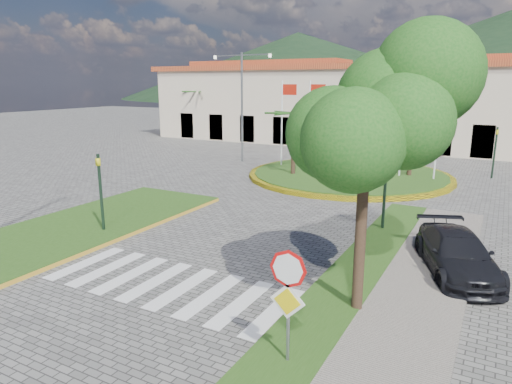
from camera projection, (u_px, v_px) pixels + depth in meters
The scene contains 22 objects.
ground at pixel (51, 351), 10.21m from camera, with size 160.00×160.00×0.00m, color #595754.
sidewalk_right at pixel (337, 380), 9.11m from camera, with size 4.00×28.00×0.15m, color gray.
verge_right at pixel (283, 362), 9.67m from camera, with size 1.60×28.00×0.18m, color #274D16.
median_left at pixel (71, 230), 18.33m from camera, with size 5.00×14.00×0.18m, color #274D16.
crosswalk at pixel (166, 284), 13.62m from camera, with size 8.00×3.00×0.01m, color silver.
roundabout_island at pixel (349, 174), 28.96m from camera, with size 12.70×12.70×6.00m.
stop_sign at pixel (288, 290), 9.19m from camera, with size 0.80×0.11×2.65m.
deciduous_tree at pixel (367, 112), 10.71m from camera, with size 3.60×3.60×6.80m.
traffic_light_left at pixel (100, 186), 17.72m from camera, with size 0.15×0.18×3.20m.
traffic_light_right at pixel (385, 185), 17.91m from camera, with size 0.15×0.18×3.20m.
traffic_light_far at pixel (495, 147), 28.25m from camera, with size 0.18×0.15×3.20m.
direction_sign_west at pixel (360, 112), 36.76m from camera, with size 1.60×0.14×5.20m.
direction_sign_east at pixel (426, 114), 34.44m from camera, with size 1.60×0.14×5.20m.
street_lamp_centre at pixel (397, 101), 34.32m from camera, with size 4.80×0.16×8.00m.
street_lamp_west at pixel (242, 101), 33.83m from camera, with size 4.80×0.16×8.00m.
building_left at pixel (268, 101), 48.25m from camera, with size 23.32×9.54×8.05m.
hill_far_west at pixel (298, 67), 152.76m from camera, with size 140.00×140.00×22.00m, color black.
hill_near_back at pixel (435, 74), 124.03m from camera, with size 110.00×110.00×16.00m, color black.
white_van at pixel (328, 138), 44.18m from camera, with size 2.18×4.74×1.32m, color white.
car_dark_a at pixel (343, 139), 43.19m from camera, with size 1.58×3.93×1.34m, color black.
car_dark_b at pixel (419, 149), 37.32m from camera, with size 1.26×3.63×1.20m, color black.
car_side_right at pixel (457, 254), 14.24m from camera, with size 1.85×4.54×1.32m, color black.
Camera 1 is at (8.38, -5.79, 5.86)m, focal length 32.00 mm.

